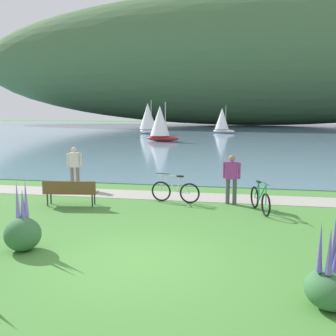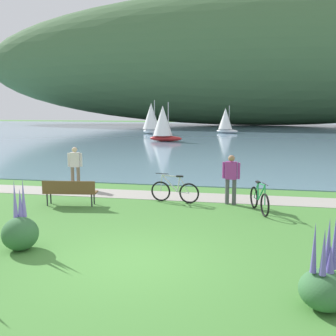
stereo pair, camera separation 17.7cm
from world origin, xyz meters
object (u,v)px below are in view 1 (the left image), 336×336
at_px(person_at_shoreline, 75,165).
at_px(person_on_the_grass, 232,176).
at_px(bicycle_leaning_near_bench, 260,200).
at_px(sailboat_toward_hillside, 222,120).
at_px(park_bench_near_camera, 70,191).
at_px(bicycle_beside_path, 175,191).
at_px(sailboat_far_off, 160,123).
at_px(sailboat_mid_bay, 148,118).

distance_m(person_at_shoreline, person_on_the_grass, 6.66).
relative_size(bicycle_leaning_near_bench, sailboat_toward_hillside, 0.46).
bearing_deg(sailboat_toward_hillside, person_on_the_grass, -86.97).
height_order(park_bench_near_camera, person_at_shoreline, person_at_shoreline).
bearing_deg(park_bench_near_camera, person_at_shoreline, 110.89).
distance_m(bicycle_leaning_near_bench, bicycle_beside_path, 2.99).
bearing_deg(sailboat_toward_hillside, bicycle_leaning_near_bench, -85.74).
bearing_deg(sailboat_far_off, person_on_the_grass, -73.14).
relative_size(bicycle_leaning_near_bench, bicycle_beside_path, 0.97).
bearing_deg(sailboat_toward_hillside, bicycle_beside_path, -89.75).
relative_size(person_at_shoreline, sailboat_toward_hillside, 0.46).
relative_size(park_bench_near_camera, person_on_the_grass, 1.08).
xyz_separation_m(sailboat_mid_bay, sailboat_far_off, (3.95, -11.39, -0.22)).
distance_m(park_bench_near_camera, bicycle_leaning_near_bench, 6.29).
relative_size(sailboat_toward_hillside, sailboat_far_off, 0.95).
bearing_deg(bicycle_leaning_near_bench, bicycle_beside_path, 164.58).
bearing_deg(person_at_shoreline, bicycle_leaning_near_bench, -18.90).
xyz_separation_m(bicycle_leaning_near_bench, person_at_shoreline, (-7.39, 2.53, 0.58)).
bearing_deg(sailboat_far_off, park_bench_near_camera, -85.06).
height_order(bicycle_beside_path, person_on_the_grass, person_on_the_grass).
xyz_separation_m(person_on_the_grass, sailboat_far_off, (-7.63, 25.19, 0.90)).
bearing_deg(bicycle_beside_path, sailboat_mid_bay, 104.72).
height_order(person_on_the_grass, sailboat_toward_hillside, sailboat_toward_hillside).
relative_size(sailboat_mid_bay, sailboat_far_off, 1.12).
distance_m(bicycle_beside_path, person_at_shoreline, 4.87).
xyz_separation_m(park_bench_near_camera, sailboat_mid_bay, (-6.23, 37.83, 1.58)).
bearing_deg(person_at_shoreline, bicycle_beside_path, -21.05).
bearing_deg(sailboat_mid_bay, bicycle_leaning_near_bench, -71.53).
height_order(person_at_shoreline, sailboat_far_off, sailboat_far_off).
xyz_separation_m(person_at_shoreline, person_on_the_grass, (6.46, -1.64, 0.00)).
height_order(bicycle_leaning_near_bench, sailboat_toward_hillside, sailboat_toward_hillside).
height_order(bicycle_leaning_near_bench, person_at_shoreline, person_at_shoreline).
height_order(person_on_the_grass, sailboat_mid_bay, sailboat_mid_bay).
height_order(park_bench_near_camera, sailboat_far_off, sailboat_far_off).
distance_m(sailboat_toward_hillside, sailboat_far_off, 15.88).
relative_size(person_at_shoreline, person_on_the_grass, 1.00).
xyz_separation_m(bicycle_beside_path, sailboat_far_off, (-5.69, 25.28, 1.48)).
bearing_deg(sailboat_mid_bay, person_on_the_grass, -72.43).
distance_m(person_at_shoreline, sailboat_mid_bay, 35.33).
relative_size(bicycle_beside_path, sailboat_far_off, 0.45).
xyz_separation_m(bicycle_leaning_near_bench, bicycle_beside_path, (-2.88, 0.79, 0.00)).
distance_m(bicycle_leaning_near_bench, person_on_the_grass, 1.41).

